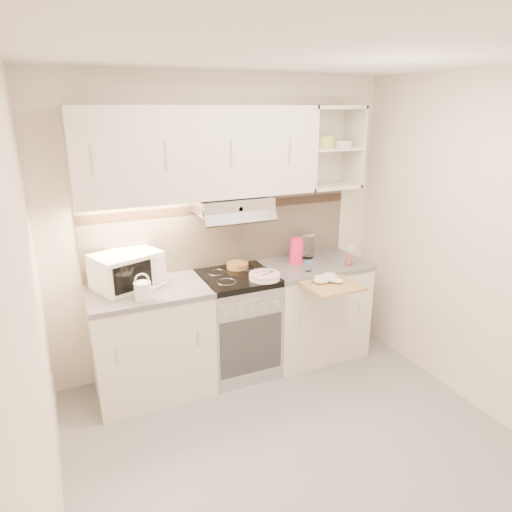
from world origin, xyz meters
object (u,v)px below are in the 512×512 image
at_px(microwave, 127,270).
at_px(glass_jar, 308,245).
at_px(electric_range, 238,323).
at_px(plate_stack, 265,276).
at_px(cutting_board, 331,285).
at_px(watering_can, 144,290).
at_px(spray_bottle, 349,257).
at_px(pink_pitcher, 296,251).

bearing_deg(microwave, glass_jar, -19.49).
distance_m(electric_range, glass_jar, 0.97).
bearing_deg(electric_range, plate_stack, -46.64).
distance_m(electric_range, cutting_board, 0.89).
distance_m(electric_range, watering_can, 0.98).
bearing_deg(electric_range, spray_bottle, -10.36).
xyz_separation_m(microwave, watering_can, (0.07, -0.31, -0.06)).
bearing_deg(glass_jar, cutting_board, -102.51).
bearing_deg(plate_stack, pink_pitcher, 29.15).
bearing_deg(cutting_board, plate_stack, 147.85).
bearing_deg(plate_stack, electric_range, 133.36).
bearing_deg(spray_bottle, microwave, 177.05).
relative_size(watering_can, glass_jar, 0.98).
xyz_separation_m(pink_pitcher, spray_bottle, (0.40, -0.24, -0.04)).
height_order(spray_bottle, cutting_board, spray_bottle).
bearing_deg(pink_pitcher, spray_bottle, -32.41).
relative_size(plate_stack, cutting_board, 0.60).
bearing_deg(spray_bottle, cutting_board, -135.90).
xyz_separation_m(pink_pitcher, glass_jar, (0.17, 0.10, 0.01)).
xyz_separation_m(watering_can, spray_bottle, (1.80, 0.01, 0.00)).
height_order(microwave, watering_can, microwave).
bearing_deg(plate_stack, microwave, 164.17).
bearing_deg(cutting_board, glass_jar, 77.34).
bearing_deg(electric_range, microwave, 172.44).
xyz_separation_m(microwave, plate_stack, (1.04, -0.30, -0.11)).
relative_size(watering_can, spray_bottle, 1.24).
bearing_deg(electric_range, watering_can, -166.48).
bearing_deg(watering_can, spray_bottle, 16.66).
distance_m(microwave, cutting_board, 1.62).
bearing_deg(spray_bottle, pink_pitcher, 155.42).
xyz_separation_m(microwave, cutting_board, (1.50, -0.58, -0.16)).
relative_size(plate_stack, glass_jar, 1.06).
bearing_deg(spray_bottle, watering_can, -173.50).
xyz_separation_m(glass_jar, spray_bottle, (0.23, -0.34, -0.05)).
relative_size(electric_range, cutting_board, 2.11).
distance_m(plate_stack, pink_pitcher, 0.49).
bearing_deg(plate_stack, cutting_board, -32.00).
height_order(electric_range, pink_pitcher, pink_pitcher).
xyz_separation_m(electric_range, pink_pitcher, (0.59, 0.06, 0.57)).
relative_size(electric_range, plate_stack, 3.52).
height_order(microwave, spray_bottle, microwave).
height_order(microwave, glass_jar, microwave).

